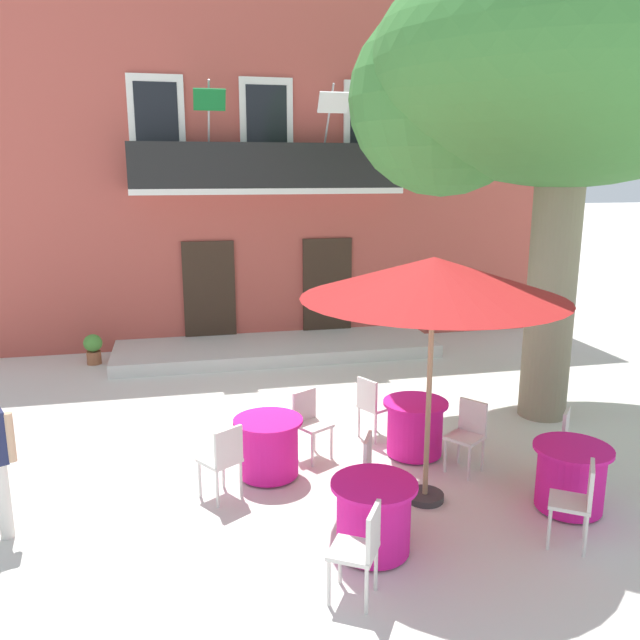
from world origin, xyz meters
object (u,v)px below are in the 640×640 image
Objects in this scene: cafe_chair_middle_1 at (377,470)px; cafe_chair_far_side_0 at (310,420)px; ground_planter_left at (93,347)px; cafe_table_middle at (373,517)px; cafe_chair_far_side_1 at (223,457)px; cafe_umbrella at (434,279)px; cafe_chair_middle_0 at (361,546)px; cafe_table_near_tree at (415,427)px; cafe_chair_front_0 at (578,498)px; cafe_table_front at (571,477)px; plane_tree at (562,76)px; cafe_chair_front_1 at (573,441)px; cafe_chair_near_tree_0 at (372,404)px; cafe_chair_near_tree_1 at (468,431)px; cafe_table_far_side at (269,447)px.

cafe_chair_middle_1 is 1.65m from cafe_chair_far_side_0.
cafe_chair_middle_1 is 1.51× the size of ground_planter_left.
cafe_table_middle is at bearing -64.74° from ground_planter_left.
cafe_chair_far_side_1 is 0.31× the size of cafe_umbrella.
cafe_chair_middle_0 is 1.00× the size of cafe_chair_far_side_1.
cafe_chair_front_0 is at bearing -70.95° from cafe_table_near_tree.
cafe_chair_front_0 is (0.83, -2.40, 0.14)m from cafe_table_near_tree.
cafe_umbrella reaches higher than cafe_table_front.
cafe_chair_middle_1 and cafe_chair_far_side_0 have the same top height.
cafe_table_front is 0.95× the size of cafe_chair_far_side_1.
plane_tree is at bearing 40.13° from cafe_table_middle.
ground_planter_left is at bearing 148.49° from plane_tree.
cafe_chair_middle_0 is (-0.32, -0.68, 0.14)m from cafe_table_middle.
cafe_table_front is at bearing -37.58° from cafe_chair_far_side_0.
cafe_chair_front_1 is (-0.77, -2.11, -4.52)m from plane_tree.
cafe_chair_middle_0 is 2.99m from cafe_chair_far_side_0.
cafe_chair_near_tree_0 is 0.31× the size of cafe_umbrella.
cafe_chair_front_1 is (0.43, 0.62, 0.14)m from cafe_table_front.
cafe_chair_front_0 is (0.33, -1.83, 0.00)m from cafe_chair_near_tree_1.
ground_planter_left is (-3.75, 6.69, -0.19)m from cafe_chair_middle_1.
cafe_chair_near_tree_1 is at bearing -8.61° from cafe_table_far_side.
ground_planter_left is (-2.12, 6.01, -0.19)m from cafe_chair_far_side_1.
cafe_chair_middle_0 is 2.59m from cafe_table_far_side.
cafe_chair_far_side_1 reaches higher than cafe_table_near_tree.
cafe_chair_front_1 is at bearing 1.77° from cafe_umbrella.
ground_planter_left is (-5.21, 5.92, -0.19)m from cafe_chair_near_tree_1.
cafe_table_middle is 2.02m from cafe_table_far_side.
cafe_chair_near_tree_0 is (-0.40, 0.64, 0.14)m from cafe_table_near_tree.
cafe_table_far_side is 0.95× the size of cafe_chair_far_side_1.
cafe_chair_middle_1 is 1.00× the size of cafe_chair_far_side_1.
cafe_table_middle is 2.43m from cafe_table_front.
cafe_chair_near_tree_1 is 1.86m from cafe_chair_front_0.
cafe_chair_middle_0 is (-1.54, -2.74, 0.14)m from cafe_table_near_tree.
cafe_table_far_side is at bearing 154.15° from cafe_table_front.
cafe_umbrella is at bearing -56.04° from ground_planter_left.
cafe_table_near_tree and cafe_table_far_side have the same top height.
cafe_umbrella is at bearing -12.85° from cafe_chair_far_side_1.
cafe_chair_middle_1 is 1.00× the size of cafe_chair_front_0.
cafe_chair_near_tree_0 is 1.00× the size of cafe_chair_near_tree_1.
cafe_umbrella is 8.19m from ground_planter_left.
cafe_table_middle is 0.95× the size of cafe_chair_front_0.
cafe_table_far_side is 0.95× the size of cafe_chair_far_side_0.
cafe_chair_near_tree_0 and cafe_chair_far_side_0 have the same top height.
cafe_chair_front_1 is (3.17, 1.62, 0.00)m from cafe_chair_middle_0.
cafe_chair_near_tree_1 is 1.65m from cafe_chair_middle_1.
cafe_chair_middle_0 and cafe_chair_front_1 have the same top height.
cafe_table_front is 1.43× the size of ground_planter_left.
plane_tree is 5.14m from cafe_chair_near_tree_1.
cafe_table_front is at bearing -113.82° from plane_tree.
cafe_table_far_side is (-0.79, 1.87, 0.00)m from cafe_table_middle.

